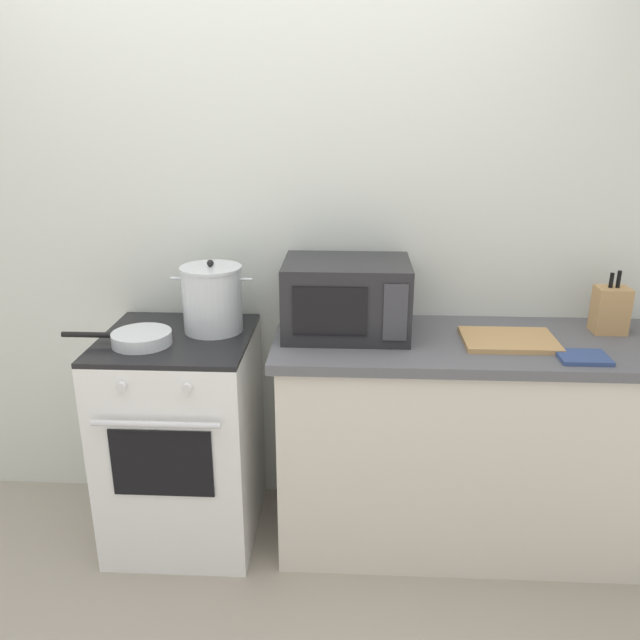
# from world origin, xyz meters

# --- Properties ---
(ground_plane) EXTENTS (10.00, 10.00, 0.00)m
(ground_plane) POSITION_xyz_m (0.00, 0.00, 0.00)
(ground_plane) COLOR #9E9384
(back_wall) EXTENTS (4.40, 0.10, 2.50)m
(back_wall) POSITION_xyz_m (0.30, 0.97, 1.25)
(back_wall) COLOR silver
(back_wall) RESTS_ON ground_plane
(lower_cabinet_right) EXTENTS (1.64, 0.56, 0.88)m
(lower_cabinet_right) POSITION_xyz_m (0.90, 0.62, 0.44)
(lower_cabinet_right) COLOR beige
(lower_cabinet_right) RESTS_ON ground_plane
(countertop_right) EXTENTS (1.70, 0.60, 0.04)m
(countertop_right) POSITION_xyz_m (0.90, 0.62, 0.90)
(countertop_right) COLOR #59595E
(countertop_right) RESTS_ON lower_cabinet_right
(stove) EXTENTS (0.60, 0.64, 0.92)m
(stove) POSITION_xyz_m (-0.35, 0.60, 0.46)
(stove) COLOR white
(stove) RESTS_ON ground_plane
(stock_pot) EXTENTS (0.33, 0.25, 0.30)m
(stock_pot) POSITION_xyz_m (-0.21, 0.68, 1.06)
(stock_pot) COLOR silver
(stock_pot) RESTS_ON stove
(frying_pan) EXTENTS (0.43, 0.23, 0.05)m
(frying_pan) POSITION_xyz_m (-0.46, 0.51, 0.95)
(frying_pan) COLOR silver
(frying_pan) RESTS_ON stove
(microwave) EXTENTS (0.50, 0.37, 0.30)m
(microwave) POSITION_xyz_m (0.34, 0.68, 1.07)
(microwave) COLOR #232326
(microwave) RESTS_ON countertop_right
(cutting_board) EXTENTS (0.36, 0.26, 0.02)m
(cutting_board) POSITION_xyz_m (0.98, 0.60, 0.93)
(cutting_board) COLOR tan
(cutting_board) RESTS_ON countertop_right
(knife_block) EXTENTS (0.13, 0.10, 0.26)m
(knife_block) POSITION_xyz_m (1.41, 0.74, 1.02)
(knife_block) COLOR tan
(knife_block) RESTS_ON countertop_right
(oven_mitt) EXTENTS (0.18, 0.14, 0.02)m
(oven_mitt) POSITION_xyz_m (1.21, 0.44, 0.93)
(oven_mitt) COLOR #33477A
(oven_mitt) RESTS_ON countertop_right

